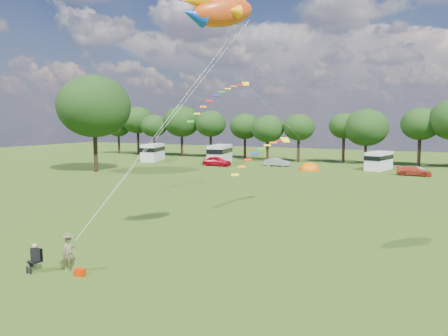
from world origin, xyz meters
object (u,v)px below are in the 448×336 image
at_px(camp_chair, 36,254).
at_px(fish_kite, 217,11).
at_px(tent_orange, 309,170).
at_px(car_a, 217,161).
at_px(campervan_b, 220,154).
at_px(campervan_a, 153,152).
at_px(big_tree, 94,106).
at_px(car_b, 277,162).
at_px(tent_greyblue, 416,175).
at_px(kite_flyer, 69,254).
at_px(car_c, 414,171).
at_px(campervan_c, 379,160).

height_order(camp_chair, fish_kite, fish_kite).
bearing_deg(tent_orange, car_a, -177.74).
bearing_deg(campervan_b, campervan_a, 81.78).
distance_m(big_tree, tent_orange, 31.34).
distance_m(big_tree, fish_kite, 42.10).
relative_size(big_tree, car_b, 3.57).
distance_m(car_b, camp_chair, 50.33).
relative_size(car_b, tent_greyblue, 1.17).
xyz_separation_m(big_tree, tent_greyblue, (39.89, 16.45, -9.00)).
bearing_deg(kite_flyer, car_c, 28.15).
xyz_separation_m(car_a, car_b, (8.55, 3.86, -0.11)).
height_order(campervan_a, kite_flyer, campervan_a).
relative_size(campervan_b, tent_greyblue, 2.11).
xyz_separation_m(campervan_c, kite_flyer, (-7.45, -51.10, -0.56)).
xyz_separation_m(big_tree, kite_flyer, (27.32, -31.08, -8.17)).
xyz_separation_m(campervan_b, campervan_c, (24.51, 2.40, -0.25)).
bearing_deg(campervan_a, fish_kite, -157.38).
bearing_deg(tent_greyblue, car_a, -175.75).
xyz_separation_m(campervan_c, tent_greyblue, (5.12, -3.57, -1.39)).
relative_size(big_tree, kite_flyer, 7.82).
distance_m(big_tree, camp_chair, 41.79).
distance_m(car_a, fish_kite, 47.29).
height_order(car_c, tent_greyblue, car_c).
xyz_separation_m(tent_orange, camp_chair, (-0.17, -46.69, 0.79)).
height_order(campervan_c, tent_greyblue, campervan_c).
xyz_separation_m(car_b, kite_flyer, (7.34, -49.28, 0.19)).
relative_size(car_b, car_c, 0.91).
distance_m(tent_orange, fish_kite, 43.49).
xyz_separation_m(car_a, tent_greyblue, (28.46, 2.11, -0.75)).
bearing_deg(kite_flyer, car_b, 51.64).
distance_m(car_b, tent_greyblue, 19.99).
bearing_deg(campervan_a, camp_chair, -166.42).
bearing_deg(camp_chair, car_c, 79.43).
distance_m(big_tree, car_b, 28.30).
bearing_deg(car_a, car_b, -64.72).
xyz_separation_m(campervan_b, tent_orange, (15.79, -2.71, -1.64)).
distance_m(car_b, fish_kite, 47.70).
xyz_separation_m(kite_flyer, camp_chair, (-1.44, -0.70, -0.03)).
xyz_separation_m(car_c, fish_kite, (-6.97, -41.36, 11.88)).
distance_m(big_tree, kite_flyer, 42.18).
height_order(kite_flyer, camp_chair, kite_flyer).
bearing_deg(fish_kite, tent_greyblue, 22.05).
height_order(car_a, camp_chair, car_a).
xyz_separation_m(kite_flyer, fish_kite, (5.44, 4.88, 11.65)).
bearing_deg(tent_greyblue, big_tree, -157.59).
bearing_deg(camp_chair, fish_kite, 44.86).
height_order(campervan_a, fish_kite, fish_kite).
height_order(tent_orange, fish_kite, fish_kite).
xyz_separation_m(big_tree, car_c, (39.73, 15.16, -8.40)).
bearing_deg(campervan_c, tent_greyblue, -111.13).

